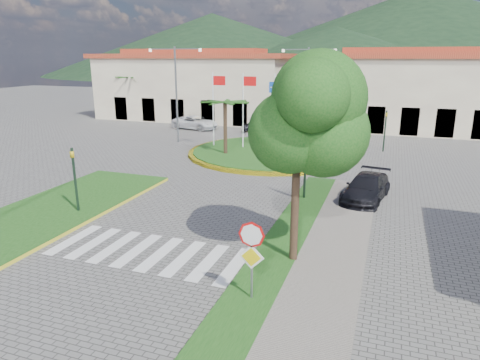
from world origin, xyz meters
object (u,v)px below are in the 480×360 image
(car_dark_a, at_px, (260,126))
(car_dark_b, at_px, (370,123))
(deciduous_tree, at_px, (298,120))
(car_side_right, at_px, (366,188))
(stop_sign, at_px, (252,249))
(roundabout_island, at_px, (272,152))
(white_van, at_px, (195,123))

(car_dark_a, xyz_separation_m, car_dark_b, (10.28, 4.82, 0.10))
(deciduous_tree, height_order, car_dark_b, deciduous_tree)
(car_dark_a, relative_size, car_side_right, 0.73)
(stop_sign, bearing_deg, car_dark_a, 106.51)
(car_dark_b, distance_m, car_side_right, 23.17)
(roundabout_island, xyz_separation_m, deciduous_tree, (5.50, -17.00, 5.01))
(car_dark_b, bearing_deg, white_van, 124.57)
(car_dark_a, relative_size, car_dark_b, 0.82)
(car_dark_a, bearing_deg, roundabout_island, 177.26)
(stop_sign, xyz_separation_m, car_dark_b, (1.53, 34.34, -1.11))
(deciduous_tree, bearing_deg, car_dark_b, 88.30)
(roundabout_island, bearing_deg, car_dark_a, 112.12)
(deciduous_tree, distance_m, white_van, 30.73)
(deciduous_tree, relative_size, car_side_right, 1.48)
(white_van, bearing_deg, car_side_right, -123.49)
(stop_sign, height_order, deciduous_tree, deciduous_tree)
(car_dark_a, distance_m, car_side_right, 21.55)
(stop_sign, xyz_separation_m, deciduous_tree, (0.60, 3.04, 3.38))
(deciduous_tree, xyz_separation_m, car_dark_a, (-9.35, 26.48, -4.60))
(stop_sign, distance_m, white_van, 32.74)
(roundabout_island, distance_m, deciduous_tree, 18.55)
(stop_sign, bearing_deg, car_side_right, 76.93)
(stop_sign, height_order, car_dark_b, stop_sign)
(white_van, relative_size, car_dark_b, 1.19)
(roundabout_island, height_order, deciduous_tree, deciduous_tree)
(deciduous_tree, height_order, car_dark_a, deciduous_tree)
(car_dark_a, bearing_deg, white_van, 71.01)
(deciduous_tree, relative_size, car_dark_a, 2.02)
(roundabout_island, relative_size, car_side_right, 2.77)
(deciduous_tree, xyz_separation_m, car_side_right, (2.00, 8.16, -4.51))
(deciduous_tree, bearing_deg, stop_sign, -101.18)
(car_side_right, bearing_deg, car_dark_a, 130.83)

